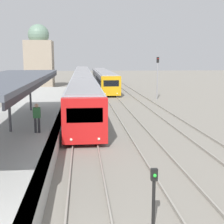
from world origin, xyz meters
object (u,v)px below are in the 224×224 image
person_on_platform (37,116)px  signal_post_near (154,192)px  train_near (83,80)px  train_far (103,78)px  signal_mast_far (158,73)px

person_on_platform → signal_post_near: (4.64, -8.96, -0.71)m
train_near → person_on_platform: bearing=-94.9°
train_near → train_far: 7.47m
person_on_platform → signal_mast_far: bearing=59.7°
signal_post_near → person_on_platform: bearing=117.4°
train_near → signal_mast_far: size_ratio=12.01×
signal_mast_far → train_far: bearing=107.8°
person_on_platform → signal_mast_far: size_ratio=0.32×
train_near → signal_mast_far: bearing=-49.5°
person_on_platform → train_far: train_far is taller
signal_post_near → signal_mast_far: 30.20m
signal_mast_far → signal_post_near: bearing=-103.9°
person_on_platform → signal_mast_far: (11.85, 20.29, 1.40)m
train_far → person_on_platform: bearing=-99.6°
person_on_platform → train_near: size_ratio=0.03×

